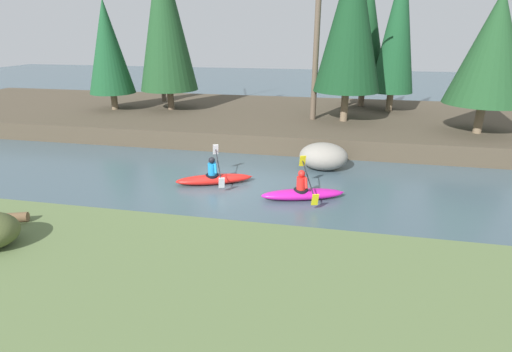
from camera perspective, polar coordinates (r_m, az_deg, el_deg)
name	(u,v)px	position (r m, az deg, el deg)	size (l,w,h in m)	color
ground_plane	(222,187)	(14.11, -4.94, -1.58)	(90.00, 90.00, 0.00)	#425660
riverbank_near	(124,292)	(8.45, -18.31, -15.46)	(44.00, 5.17, 0.87)	#5B7042
riverbank_far	(268,119)	(22.98, 1.78, 8.16)	(44.00, 11.08, 0.85)	#4C4233
conifer_tree_far_left	(108,47)	(24.57, -20.41, 16.87)	(2.54, 2.54, 5.98)	#7A664C
conifer_tree_left	(165,17)	(23.67, -12.92, 21.21)	(3.21, 3.21, 8.84)	brown
conifer_tree_mid_left	(351,18)	(20.51, 13.45, 21.12)	(3.22, 3.22, 8.28)	#7A664C
conifer_tree_centre	(367,34)	(25.09, 15.60, 19.00)	(2.60, 2.60, 7.03)	brown
conifer_tree_mid_right	(398,25)	(23.88, 19.67, 19.63)	(2.31, 2.31, 8.13)	#7A664C
conifer_tree_right	(493,48)	(20.13, 30.77, 15.42)	(3.37, 3.37, 5.98)	#7A664C
bare_tree_upstream	(161,41)	(26.58, -13.48, 18.29)	(4.32, 4.27, 7.91)	brown
bare_tree_mid_upstream	(317,45)	(20.72, 8.72, 18.01)	(4.25, 4.19, 7.76)	brown
kayaker_lead	(303,193)	(13.08, 6.74, -2.40)	(2.76, 2.03, 1.20)	#C61999
kayaker_middle	(215,178)	(14.36, -5.94, -0.27)	(2.73, 1.98, 1.20)	red
boulder_midstream	(323,156)	(15.92, 9.61, 2.79)	(1.88, 1.47, 1.06)	gray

